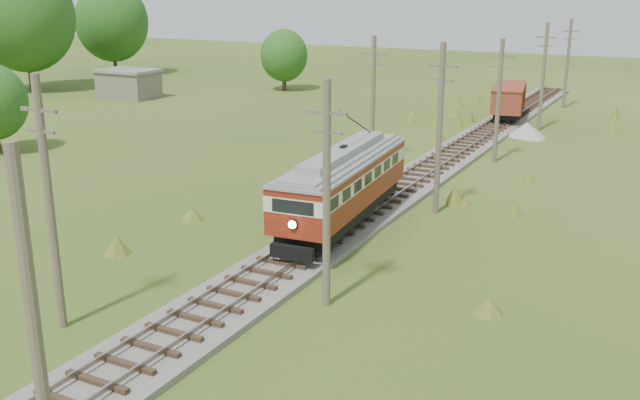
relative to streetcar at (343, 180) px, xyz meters
The scene contains 16 objects.
railbed_main 8.15m from the streetcar, 90.00° to the left, with size 3.60×96.00×0.57m.
streetcar is the anchor object (origin of this frame).
gondola 33.91m from the streetcar, 90.00° to the left, with size 3.96×8.39×2.68m.
gravel_pile 27.88m from the streetcar, 83.52° to the left, with size 3.15×3.34×1.15m.
utility_pole_r_1 21.51m from the streetcar, 81.68° to the right, with size 0.30×0.30×8.80m.
utility_pole_r_2 9.04m from the streetcar, 68.09° to the right, with size 1.60×0.30×8.60m.
utility_pole_r_3 6.12m from the streetcar, 56.28° to the left, with size 1.60×0.30×9.00m.
utility_pole_r_4 18.13m from the streetcar, 80.43° to the left, with size 1.60×0.30×8.40m.
utility_pole_r_5 31.05m from the streetcar, 83.70° to the left, with size 1.60×0.30×8.90m.
utility_pole_r_6 43.95m from the streetcar, 85.82° to the left, with size 1.60×0.30×8.70m.
utility_pole_l_a 14.96m from the streetcar, 106.47° to the right, with size 1.60×0.30×9.00m.
utility_pole_l_b 14.63m from the streetcar, 108.07° to the left, with size 1.60×0.30×8.60m.
tree_left_4 61.01m from the streetcar, 152.77° to the left, with size 11.34×11.34×14.61m.
tree_left_5 71.24m from the streetcar, 141.97° to the left, with size 9.66×9.66×12.44m.
tree_mid_a 50.33m from the streetcar, 123.82° to the left, with size 5.46×5.46×7.03m.
shed 49.30m from the streetcar, 144.25° to the left, with size 6.40×4.40×3.10m.
Camera 1 is at (14.69, -4.16, 11.67)m, focal length 40.00 mm.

